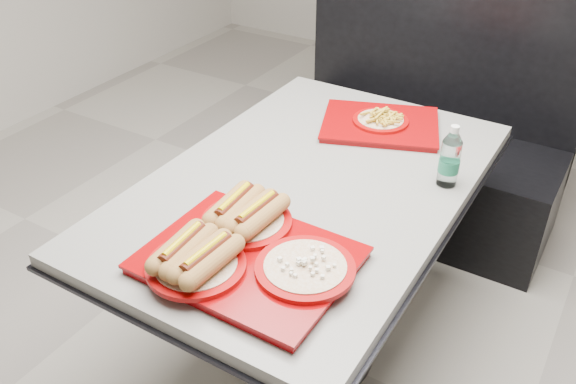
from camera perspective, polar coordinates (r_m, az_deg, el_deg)
The scene contains 6 objects.
ground at distance 2.39m, azimuth 1.60°, elevation -14.30°, with size 6.00×6.00×0.00m, color #9C978C.
diner_table at distance 2.00m, azimuth 1.86°, elevation -2.93°, with size 0.92×1.42×0.75m.
booth_bench at distance 2.96m, azimuth 12.41°, elevation 5.04°, with size 1.30×0.57×1.35m.
tray_near at distance 1.57m, azimuth -4.30°, elevation -5.30°, with size 0.53×0.47×0.11m.
tray_far at distance 2.23m, azimuth 8.64°, elevation 6.51°, with size 0.50×0.45×0.08m.
water_bottle at distance 1.91m, azimuth 14.90°, elevation 2.94°, with size 0.06×0.06×0.20m.
Camera 1 is at (0.78, -1.41, 1.77)m, focal length 38.00 mm.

